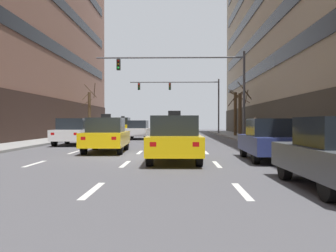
# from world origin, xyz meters

# --- Properties ---
(ground_plane) EXTENTS (120.00, 120.00, 0.00)m
(ground_plane) POSITION_xyz_m (0.00, 0.00, 0.00)
(ground_plane) COLOR #515156
(sidewalk_right) EXTENTS (2.85, 80.00, 0.14)m
(sidewalk_right) POSITION_xyz_m (7.89, 0.00, 0.07)
(sidewalk_right) COLOR gray
(sidewalk_right) RESTS_ON ground
(lane_stripe_l1_s3) EXTENTS (0.16, 2.00, 0.01)m
(lane_stripe_l1_s3) POSITION_xyz_m (-3.23, -3.00, 0.00)
(lane_stripe_l1_s3) COLOR silver
(lane_stripe_l1_s3) RESTS_ON ground
(lane_stripe_l1_s4) EXTENTS (0.16, 2.00, 0.01)m
(lane_stripe_l1_s4) POSITION_xyz_m (-3.23, 2.00, 0.00)
(lane_stripe_l1_s4) COLOR silver
(lane_stripe_l1_s4) RESTS_ON ground
(lane_stripe_l1_s5) EXTENTS (0.16, 2.00, 0.01)m
(lane_stripe_l1_s5) POSITION_xyz_m (-3.23, 7.00, 0.00)
(lane_stripe_l1_s5) COLOR silver
(lane_stripe_l1_s5) RESTS_ON ground
(lane_stripe_l1_s6) EXTENTS (0.16, 2.00, 0.01)m
(lane_stripe_l1_s6) POSITION_xyz_m (-3.23, 12.00, 0.00)
(lane_stripe_l1_s6) COLOR silver
(lane_stripe_l1_s6) RESTS_ON ground
(lane_stripe_l1_s7) EXTENTS (0.16, 2.00, 0.01)m
(lane_stripe_l1_s7) POSITION_xyz_m (-3.23, 17.00, 0.00)
(lane_stripe_l1_s7) COLOR silver
(lane_stripe_l1_s7) RESTS_ON ground
(lane_stripe_l1_s8) EXTENTS (0.16, 2.00, 0.01)m
(lane_stripe_l1_s8) POSITION_xyz_m (-3.23, 22.00, 0.00)
(lane_stripe_l1_s8) COLOR silver
(lane_stripe_l1_s8) RESTS_ON ground
(lane_stripe_l1_s9) EXTENTS (0.16, 2.00, 0.01)m
(lane_stripe_l1_s9) POSITION_xyz_m (-3.23, 27.00, 0.00)
(lane_stripe_l1_s9) COLOR silver
(lane_stripe_l1_s9) RESTS_ON ground
(lane_stripe_l1_s10) EXTENTS (0.16, 2.00, 0.01)m
(lane_stripe_l1_s10) POSITION_xyz_m (-3.23, 32.00, 0.00)
(lane_stripe_l1_s10) COLOR silver
(lane_stripe_l1_s10) RESTS_ON ground
(lane_stripe_l2_s2) EXTENTS (0.16, 2.00, 0.01)m
(lane_stripe_l2_s2) POSITION_xyz_m (0.00, -8.00, 0.00)
(lane_stripe_l2_s2) COLOR silver
(lane_stripe_l2_s2) RESTS_ON ground
(lane_stripe_l2_s3) EXTENTS (0.16, 2.00, 0.01)m
(lane_stripe_l2_s3) POSITION_xyz_m (0.00, -3.00, 0.00)
(lane_stripe_l2_s3) COLOR silver
(lane_stripe_l2_s3) RESTS_ON ground
(lane_stripe_l2_s4) EXTENTS (0.16, 2.00, 0.01)m
(lane_stripe_l2_s4) POSITION_xyz_m (0.00, 2.00, 0.00)
(lane_stripe_l2_s4) COLOR silver
(lane_stripe_l2_s4) RESTS_ON ground
(lane_stripe_l2_s5) EXTENTS (0.16, 2.00, 0.01)m
(lane_stripe_l2_s5) POSITION_xyz_m (0.00, 7.00, 0.00)
(lane_stripe_l2_s5) COLOR silver
(lane_stripe_l2_s5) RESTS_ON ground
(lane_stripe_l2_s6) EXTENTS (0.16, 2.00, 0.01)m
(lane_stripe_l2_s6) POSITION_xyz_m (0.00, 12.00, 0.00)
(lane_stripe_l2_s6) COLOR silver
(lane_stripe_l2_s6) RESTS_ON ground
(lane_stripe_l2_s7) EXTENTS (0.16, 2.00, 0.01)m
(lane_stripe_l2_s7) POSITION_xyz_m (0.00, 17.00, 0.00)
(lane_stripe_l2_s7) COLOR silver
(lane_stripe_l2_s7) RESTS_ON ground
(lane_stripe_l2_s8) EXTENTS (0.16, 2.00, 0.01)m
(lane_stripe_l2_s8) POSITION_xyz_m (0.00, 22.00, 0.00)
(lane_stripe_l2_s8) COLOR silver
(lane_stripe_l2_s8) RESTS_ON ground
(lane_stripe_l2_s9) EXTENTS (0.16, 2.00, 0.01)m
(lane_stripe_l2_s9) POSITION_xyz_m (0.00, 27.00, 0.00)
(lane_stripe_l2_s9) COLOR silver
(lane_stripe_l2_s9) RESTS_ON ground
(lane_stripe_l2_s10) EXTENTS (0.16, 2.00, 0.01)m
(lane_stripe_l2_s10) POSITION_xyz_m (0.00, 32.00, 0.00)
(lane_stripe_l2_s10) COLOR silver
(lane_stripe_l2_s10) RESTS_ON ground
(lane_stripe_l3_s2) EXTENTS (0.16, 2.00, 0.01)m
(lane_stripe_l3_s2) POSITION_xyz_m (3.23, -8.00, 0.00)
(lane_stripe_l3_s2) COLOR silver
(lane_stripe_l3_s2) RESTS_ON ground
(lane_stripe_l3_s3) EXTENTS (0.16, 2.00, 0.01)m
(lane_stripe_l3_s3) POSITION_xyz_m (3.23, -3.00, 0.00)
(lane_stripe_l3_s3) COLOR silver
(lane_stripe_l3_s3) RESTS_ON ground
(lane_stripe_l3_s4) EXTENTS (0.16, 2.00, 0.01)m
(lane_stripe_l3_s4) POSITION_xyz_m (3.23, 2.00, 0.00)
(lane_stripe_l3_s4) COLOR silver
(lane_stripe_l3_s4) RESTS_ON ground
(lane_stripe_l3_s5) EXTENTS (0.16, 2.00, 0.01)m
(lane_stripe_l3_s5) POSITION_xyz_m (3.23, 7.00, 0.00)
(lane_stripe_l3_s5) COLOR silver
(lane_stripe_l3_s5) RESTS_ON ground
(lane_stripe_l3_s6) EXTENTS (0.16, 2.00, 0.01)m
(lane_stripe_l3_s6) POSITION_xyz_m (3.23, 12.00, 0.00)
(lane_stripe_l3_s6) COLOR silver
(lane_stripe_l3_s6) RESTS_ON ground
(lane_stripe_l3_s7) EXTENTS (0.16, 2.00, 0.01)m
(lane_stripe_l3_s7) POSITION_xyz_m (3.23, 17.00, 0.00)
(lane_stripe_l3_s7) COLOR silver
(lane_stripe_l3_s7) RESTS_ON ground
(lane_stripe_l3_s8) EXTENTS (0.16, 2.00, 0.01)m
(lane_stripe_l3_s8) POSITION_xyz_m (3.23, 22.00, 0.00)
(lane_stripe_l3_s8) COLOR silver
(lane_stripe_l3_s8) RESTS_ON ground
(lane_stripe_l3_s9) EXTENTS (0.16, 2.00, 0.01)m
(lane_stripe_l3_s9) POSITION_xyz_m (3.23, 27.00, 0.00)
(lane_stripe_l3_s9) COLOR silver
(lane_stripe_l3_s9) RESTS_ON ground
(lane_stripe_l3_s10) EXTENTS (0.16, 2.00, 0.01)m
(lane_stripe_l3_s10) POSITION_xyz_m (3.23, 32.00, 0.00)
(lane_stripe_l3_s10) COLOR silver
(lane_stripe_l3_s10) RESTS_ON ground
(taxi_driving_0) EXTENTS (2.06, 4.59, 1.88)m
(taxi_driving_0) POSITION_xyz_m (-1.64, 2.03, 0.84)
(taxi_driving_0) COLOR black
(taxi_driving_0) RESTS_ON ground
(taxi_driving_1) EXTENTS (1.90, 4.39, 1.81)m
(taxi_driving_1) POSITION_xyz_m (-4.93, 21.34, 0.81)
(taxi_driving_1) COLOR black
(taxi_driving_1) RESTS_ON ground
(taxi_driving_2) EXTENTS (1.95, 4.59, 1.90)m
(taxi_driving_2) POSITION_xyz_m (1.73, -2.24, 0.85)
(taxi_driving_2) COLOR black
(taxi_driving_2) RESTS_ON ground
(taxi_driving_3) EXTENTS (1.99, 4.63, 1.91)m
(taxi_driving_3) POSITION_xyz_m (1.73, 18.85, 0.85)
(taxi_driving_3) COLOR black
(taxi_driving_3) RESTS_ON ground
(car_driving_4) EXTENTS (2.02, 4.62, 1.72)m
(car_driving_4) POSITION_xyz_m (-4.83, 7.58, 0.84)
(car_driving_4) COLOR black
(car_driving_4) RESTS_ON ground
(car_driving_5) EXTENTS (1.97, 4.37, 1.61)m
(car_driving_5) POSITION_xyz_m (-1.53, 15.74, 0.80)
(car_driving_5) COLOR black
(car_driving_5) RESTS_ON ground
(taxi_driving_6) EXTENTS (1.77, 4.18, 2.19)m
(taxi_driving_6) POSITION_xyz_m (-4.83, 28.86, 1.01)
(taxi_driving_6) COLOR black
(taxi_driving_6) RESTS_ON ground
(car_parked_1) EXTENTS (1.87, 4.34, 1.62)m
(car_parked_1) POSITION_xyz_m (5.41, -1.62, 0.80)
(car_parked_1) COLOR black
(car_parked_1) RESTS_ON ground
(traffic_signal_0) EXTENTS (11.27, 0.35, 6.68)m
(traffic_signal_0) POSITION_xyz_m (3.35, 11.95, 4.89)
(traffic_signal_0) COLOR #4C4C51
(traffic_signal_0) RESTS_ON sidewalk_right
(traffic_signal_1) EXTENTS (10.91, 0.35, 6.56)m
(traffic_signal_1) POSITION_xyz_m (3.03, 29.09, 4.99)
(traffic_signal_1) COLOR #4C4C51
(traffic_signal_1) RESTS_ON sidewalk_right
(street_tree_0) EXTENTS (1.92, 1.88, 4.58)m
(street_tree_0) POSITION_xyz_m (7.61, 20.82, 2.40)
(street_tree_0) COLOR #4C3823
(street_tree_0) RESTS_ON sidewalk_right
(street_tree_1) EXTENTS (2.18, 1.81, 4.95)m
(street_tree_1) POSITION_xyz_m (7.63, 18.08, 2.32)
(street_tree_1) COLOR #4C3823
(street_tree_1) RESTS_ON sidewalk_right
(street_tree_2) EXTENTS (1.78, 1.78, 5.48)m
(street_tree_2) POSITION_xyz_m (-7.60, 23.27, 2.54)
(street_tree_2) COLOR #4C3823
(street_tree_2) RESTS_ON sidewalk_left
(pedestrian_0) EXTENTS (0.26, 0.52, 1.73)m
(pedestrian_0) POSITION_xyz_m (8.54, 16.02, 1.15)
(pedestrian_0) COLOR brown
(pedestrian_0) RESTS_ON sidewalk_right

